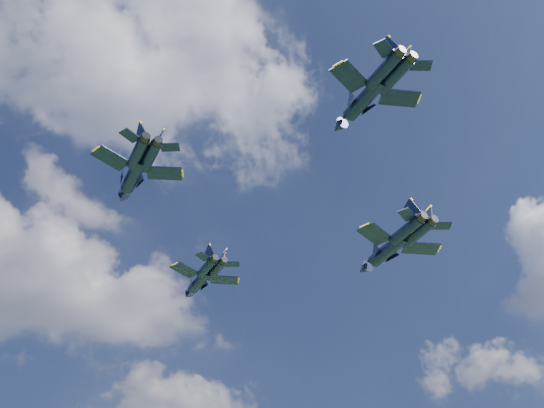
{
  "coord_description": "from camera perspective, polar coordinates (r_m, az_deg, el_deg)",
  "views": [
    {
      "loc": [
        -25.8,
        -72.44,
        3.26
      ],
      "look_at": [
        -5.43,
        -2.7,
        56.73
      ],
      "focal_mm": 45.0,
      "sensor_mm": 36.0,
      "label": 1
    }
  ],
  "objects": [
    {
      "name": "jet_lead",
      "position": [
        104.38,
        -6.12,
        -6.46
      ],
      "size": [
        10.81,
        14.3,
        3.37
      ],
      "rotation": [
        0.0,
        0.0,
        0.2
      ],
      "color": "black"
    },
    {
      "name": "jet_slot",
      "position": [
        78.99,
        7.57,
        8.59
      ],
      "size": [
        11.49,
        15.28,
        3.6
      ],
      "rotation": [
        0.0,
        0.0,
        0.22
      ],
      "color": "black"
    },
    {
      "name": "jet_left",
      "position": [
        84.68,
        -11.57,
        2.28
      ],
      "size": [
        11.2,
        14.67,
        3.47
      ],
      "rotation": [
        0.0,
        0.0,
        0.16
      ],
      "color": "black"
    },
    {
      "name": "jet_right",
      "position": [
        102.02,
        9.55,
        -3.84
      ],
      "size": [
        13.85,
        18.34,
        4.32
      ],
      "rotation": [
        0.0,
        0.0,
        0.2
      ],
      "color": "black"
    }
  ]
}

